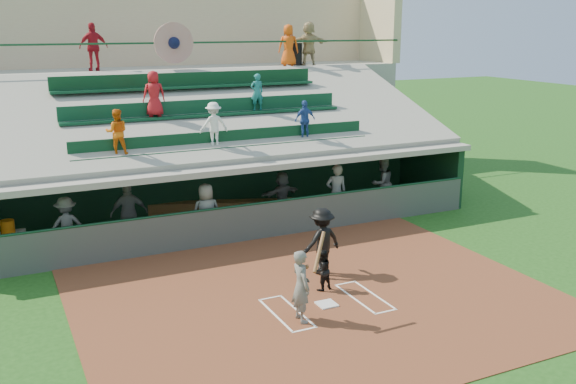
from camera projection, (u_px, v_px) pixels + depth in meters
name	position (u px, v px, depth m)	size (l,w,h in m)	color
ground	(327.00, 305.00, 14.78)	(100.00, 100.00, 0.00)	#1B4914
dirt_slab	(316.00, 297.00, 15.21)	(11.00, 9.00, 0.02)	brown
home_plate	(327.00, 304.00, 14.77)	(0.43, 0.43, 0.03)	silver
batters_box_chalk	(327.00, 305.00, 14.77)	(2.65, 1.85, 0.01)	silver
dugout_floor	(226.00, 224.00, 20.67)	(16.00, 3.50, 0.04)	gray
concourse_slab	(167.00, 125.00, 25.98)	(20.00, 3.00, 4.60)	gray
grandstand	(189.00, 138.00, 23.38)	(20.40, 10.40, 7.80)	#494E49
batter_at_plate	(301.00, 285.00, 13.78)	(0.83, 0.72, 1.95)	#555853
catcher	(322.00, 270.00, 15.47)	(0.49, 0.39, 1.02)	black
home_umpire	(322.00, 241.00, 16.43)	(1.13, 0.65, 1.75)	black
dugout_bench	(211.00, 208.00, 21.56)	(15.64, 0.47, 0.47)	olive
white_table	(11.00, 246.00, 17.53)	(0.84, 0.63, 0.73)	white
water_cooler	(8.00, 227.00, 17.38)	(0.37, 0.37, 0.37)	orange
dugout_player_a	(67.00, 226.00, 17.81)	(1.05, 0.61, 1.63)	#5C5E59
dugout_player_b	(129.00, 213.00, 18.62)	(1.08, 0.45, 1.84)	#52544F
dugout_player_c	(206.00, 213.00, 18.80)	(0.86, 0.56, 1.75)	#60635D
dugout_player_d	(282.00, 195.00, 21.17)	(1.43, 0.46, 1.55)	#5A5C57
dugout_player_e	(336.00, 193.00, 20.77)	(0.69, 0.45, 1.88)	#60635E
dugout_player_f	(382.00, 183.00, 22.22)	(0.87, 0.68, 1.79)	#5E605B
trash_bin	(295.00, 54.00, 26.76)	(0.61, 0.61, 0.91)	black
concourse_staff_a	(94.00, 47.00, 23.45)	(1.02, 0.42, 1.74)	#A5121E
concourse_staff_b	(288.00, 45.00, 25.91)	(0.82, 0.53, 1.67)	#D84B0C
concourse_staff_c	(309.00, 43.00, 26.67)	(1.66, 0.53, 1.79)	tan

